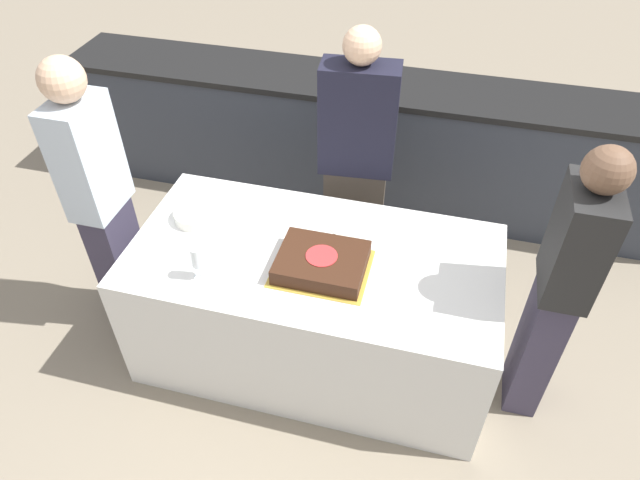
{
  "coord_description": "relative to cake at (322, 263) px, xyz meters",
  "views": [
    {
      "loc": [
        0.54,
        -1.95,
        2.67
      ],
      "look_at": [
        0.03,
        0.0,
        0.85
      ],
      "focal_mm": 32.0,
      "sensor_mm": 36.0,
      "label": 1
    }
  ],
  "objects": [
    {
      "name": "side_plate_near_cake",
      "position": [
        0.05,
        0.35,
        -0.04
      ],
      "size": [
        0.2,
        0.2,
        0.0
      ],
      "color": "white",
      "rests_on": "dining_table"
    },
    {
      "name": "person_cutting_cake",
      "position": [
        0.0,
        0.77,
        0.04
      ],
      "size": [
        0.43,
        0.24,
        1.62
      ],
      "rotation": [
        0.0,
        0.0,
        -3.05
      ],
      "color": "#4C4238",
      "rests_on": "ground_plane"
    },
    {
      "name": "plate_stack",
      "position": [
        -0.72,
        0.2,
        -0.01
      ],
      "size": [
        0.24,
        0.24,
        0.05
      ],
      "color": "white",
      "rests_on": "dining_table"
    },
    {
      "name": "ground_plane",
      "position": [
        -0.06,
        0.09,
        -0.79
      ],
      "size": [
        14.0,
        14.0,
        0.0
      ],
      "primitive_type": "plane",
      "color": "gray"
    },
    {
      "name": "back_counter",
      "position": [
        -0.06,
        1.63,
        -0.33
      ],
      "size": [
        4.4,
        0.58,
        0.92
      ],
      "color": "#333842",
      "rests_on": "ground_plane"
    },
    {
      "name": "cake",
      "position": [
        0.0,
        0.0,
        0.0
      ],
      "size": [
        0.45,
        0.37,
        0.09
      ],
      "color": "gold",
      "rests_on": "dining_table"
    },
    {
      "name": "person_seated_right",
      "position": [
        1.07,
        0.09,
        0.01
      ],
      "size": [
        0.2,
        0.32,
        1.55
      ],
      "rotation": [
        0.0,
        0.0,
        -1.57
      ],
      "color": "#383347",
      "rests_on": "ground_plane"
    },
    {
      "name": "dining_table",
      "position": [
        -0.06,
        0.09,
        -0.42
      ],
      "size": [
        1.83,
        0.93,
        0.75
      ],
      "color": "silver",
      "rests_on": "ground_plane"
    },
    {
      "name": "wine_glass",
      "position": [
        -0.53,
        -0.19,
        0.08
      ],
      "size": [
        0.06,
        0.06,
        0.18
      ],
      "color": "white",
      "rests_on": "dining_table"
    },
    {
      "name": "person_seated_left",
      "position": [
        -1.2,
        0.09,
        0.07
      ],
      "size": [
        0.21,
        0.32,
        1.63
      ],
      "rotation": [
        0.0,
        0.0,
        1.57
      ],
      "color": "#383347",
      "rests_on": "ground_plane"
    }
  ]
}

